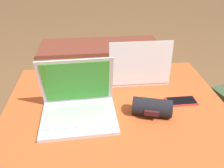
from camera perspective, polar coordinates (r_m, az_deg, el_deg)
name	(u,v)px	position (r m, az deg, el deg)	size (l,w,h in m)	color
ground_plane	(116,160)	(1.32, 0.93, -19.30)	(14.00, 14.00, 0.00)	brown
ottoman	(116,135)	(1.17, 1.01, -13.27)	(1.04, 0.80, 0.39)	maroon
laptop_near	(78,105)	(0.97, -8.80, -5.38)	(0.33, 0.26, 0.25)	silver
laptop_far	(137,71)	(1.22, 6.59, 3.48)	(0.32, 0.24, 0.24)	silver
cell_phone	(182,101)	(1.11, 17.70, -4.30)	(0.14, 0.07, 0.01)	red
wrist_brace	(152,107)	(0.98, 10.38, -5.96)	(0.19, 0.12, 0.08)	black
fireplace_hearth	(100,46)	(2.62, -3.11, 9.81)	(1.40, 0.50, 0.04)	brown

